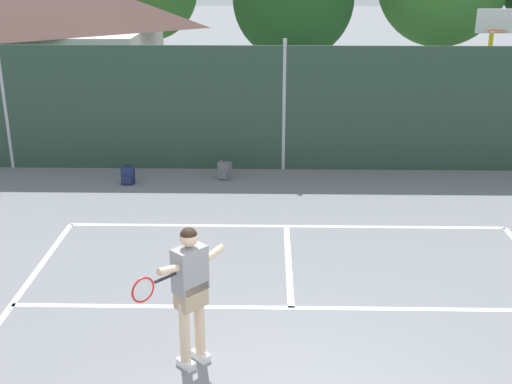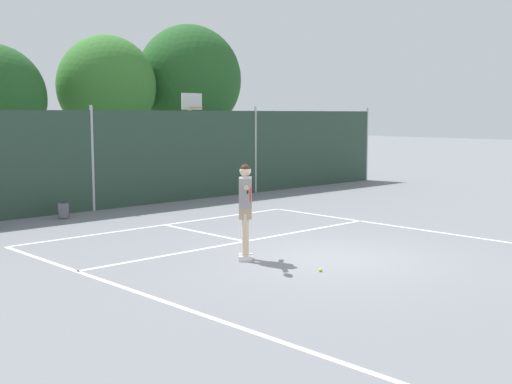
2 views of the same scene
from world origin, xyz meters
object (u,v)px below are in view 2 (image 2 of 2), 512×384
(tennis_player, at_px, (246,203))
(basketball_hoop, at_px, (191,127))
(backpack_grey, at_px, (64,211))
(tennis_ball, at_px, (320,270))

(tennis_player, bearing_deg, basketball_hoop, 56.81)
(backpack_grey, bearing_deg, basketball_hoop, 23.47)
(basketball_hoop, distance_m, tennis_ball, 13.42)
(tennis_player, distance_m, backpack_grey, 7.22)
(basketball_hoop, xyz_separation_m, tennis_player, (-6.57, -10.04, -1.20))
(basketball_hoop, height_order, tennis_ball, basketball_hoop)
(tennis_ball, xyz_separation_m, backpack_grey, (-0.40, 8.78, 0.16))
(tennis_player, bearing_deg, backpack_grey, 90.55)
(tennis_ball, bearing_deg, basketball_hoop, 61.85)
(tennis_ball, relative_size, backpack_grey, 0.14)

